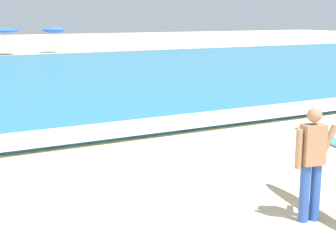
# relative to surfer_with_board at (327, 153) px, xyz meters

# --- Properties ---
(surf_foam) EXTENTS (120.00, 1.77, 0.01)m
(surf_foam) POSITION_rel_surfer_with_board_xyz_m (-2.89, 6.75, -0.89)
(surf_foam) COLOR white
(surf_foam) RESTS_ON sea
(surfer_with_board) EXTENTS (1.19, 2.60, 1.73)m
(surfer_with_board) POSITION_rel_surfer_with_board_xyz_m (0.00, 0.00, 0.00)
(surfer_with_board) COLOR #284CA3
(surfer_with_board) RESTS_ON ground
(beach_umbrella_3) EXTENTS (2.19, 2.19, 2.11)m
(beach_umbrella_3) POSITION_rel_surfer_with_board_xyz_m (3.60, 36.53, 0.87)
(beach_umbrella_3) COLOR beige
(beach_umbrella_3) RESTS_ON ground
(beach_umbrella_4) EXTENTS (1.82, 1.84, 2.15)m
(beach_umbrella_4) POSITION_rel_surfer_with_board_xyz_m (7.68, 37.10, 0.82)
(beach_umbrella_4) COLOR beige
(beach_umbrella_4) RESTS_ON ground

